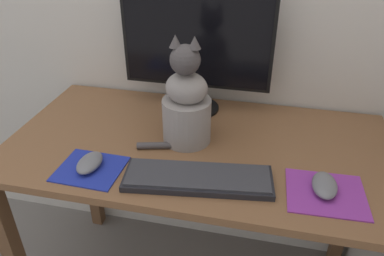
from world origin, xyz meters
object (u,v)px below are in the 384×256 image
at_px(computer_mouse_left, 90,163).
at_px(computer_mouse_right, 325,185).
at_px(keyboard, 198,178).
at_px(monitor, 197,47).
at_px(cat, 186,105).

height_order(computer_mouse_left, computer_mouse_right, same).
bearing_deg(computer_mouse_right, keyboard, -174.26).
relative_size(monitor, cat, 1.50).
bearing_deg(monitor, computer_mouse_right, -41.52).
bearing_deg(computer_mouse_right, cat, 158.54).
height_order(monitor, computer_mouse_right, monitor).
bearing_deg(keyboard, computer_mouse_left, 174.38).
xyz_separation_m(monitor, computer_mouse_right, (0.43, -0.38, -0.22)).
height_order(monitor, cat, monitor).
xyz_separation_m(computer_mouse_left, computer_mouse_right, (0.66, 0.04, 0.00)).
bearing_deg(monitor, keyboard, -77.23).
bearing_deg(cat, monitor, 99.52).
distance_m(monitor, computer_mouse_right, 0.62).
relative_size(computer_mouse_left, computer_mouse_right, 0.95).
distance_m(monitor, keyboard, 0.49).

